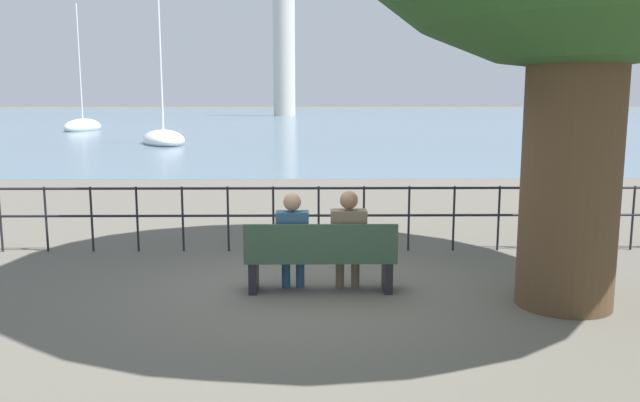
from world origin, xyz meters
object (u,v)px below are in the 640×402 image
Objects in this scene: seated_person_left at (293,237)px; seated_person_right at (348,236)px; sailboat_1 at (83,127)px; sailboat_0 at (163,139)px; park_bench at (321,258)px; harbor_lighthouse at (284,44)px.

seated_person_left is 0.70m from seated_person_right.
sailboat_0 is at bearing -55.13° from sailboat_1.
seated_person_right is (0.70, -0.00, 0.01)m from seated_person_left.
seated_person_right is 0.11× the size of sailboat_1.
sailboat_0 is 0.85× the size of sailboat_1.
park_bench is 1.48× the size of seated_person_right.
sailboat_0 is (-8.91, 29.57, -0.15)m from park_bench.
seated_person_right is (0.35, 0.08, 0.27)m from park_bench.
sailboat_1 is at bearing 112.93° from park_bench.
seated_person_left is (-0.35, 0.08, 0.26)m from park_bench.
sailboat_1 is (-19.98, 47.99, -0.34)m from seated_person_left.
park_bench is 52.19m from sailboat_1.
sailboat_0 is 87.76m from harbor_lighthouse.
park_bench is at bearing -12.34° from seated_person_left.
sailboat_1 is 0.38× the size of harbor_lighthouse.
sailboat_0 is 0.33× the size of harbor_lighthouse.
park_bench is at bearing -92.70° from sailboat_0.
harbor_lighthouse is at bearing 92.86° from seated_person_right.
harbor_lighthouse is at bearing 68.24° from sailboat_0.
park_bench is at bearing -87.32° from harbor_lighthouse.
park_bench is 1.50× the size of seated_person_left.
sailboat_0 is (-9.26, 29.49, -0.42)m from seated_person_right.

